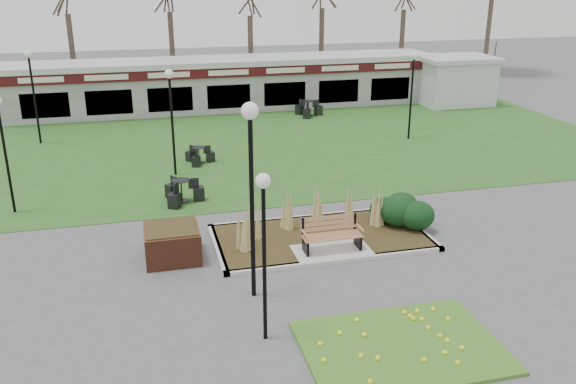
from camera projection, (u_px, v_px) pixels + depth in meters
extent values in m
plane|color=#515154|center=(333.00, 256.00, 17.20)|extent=(100.00, 100.00, 0.00)
cube|color=#21591C|center=(252.00, 145.00, 28.12)|extent=(34.00, 16.00, 0.02)
cube|color=#3F7722|center=(401.00, 347.00, 13.00)|extent=(4.20, 3.00, 0.08)
cube|color=#332714|center=(321.00, 237.00, 18.27)|extent=(6.22, 3.22, 0.12)
cube|color=#B7B7B2|center=(338.00, 261.00, 16.81)|extent=(6.40, 0.18, 0.12)
cube|color=#B7B7B2|center=(306.00, 217.00, 19.74)|extent=(6.40, 0.18, 0.12)
cube|color=#B7B7B2|center=(218.00, 248.00, 17.55)|extent=(0.18, 3.40, 0.12)
cube|color=#B7B7B2|center=(416.00, 227.00, 18.99)|extent=(0.18, 3.40, 0.12)
cube|color=#B7B7B2|center=(332.00, 252.00, 17.31)|extent=(2.20, 1.20, 0.13)
cone|color=#9D8A4E|center=(256.00, 219.00, 17.98)|extent=(0.36, 0.36, 1.15)
cone|color=#9D8A4E|center=(285.00, 211.00, 18.57)|extent=(0.36, 0.36, 1.15)
cone|color=#9D8A4E|center=(318.00, 205.00, 19.01)|extent=(0.36, 0.36, 1.15)
cone|color=#9D8A4E|center=(347.00, 205.00, 19.04)|extent=(0.36, 0.36, 1.15)
cone|color=#9D8A4E|center=(376.00, 207.00, 18.86)|extent=(0.36, 0.36, 1.15)
cone|color=#9D8A4E|center=(244.00, 231.00, 17.13)|extent=(0.36, 0.36, 1.15)
ellipsoid|color=black|center=(399.00, 211.00, 18.87)|extent=(1.21, 1.10, 0.99)
ellipsoid|color=black|center=(417.00, 215.00, 18.62)|extent=(1.10, 1.00, 0.90)
ellipsoid|color=black|center=(402.00, 206.00, 19.42)|extent=(1.06, 0.96, 0.86)
ellipsoid|color=black|center=(384.00, 209.00, 19.30)|extent=(0.92, 0.84, 0.76)
cube|color=#AF754F|center=(332.00, 236.00, 17.14)|extent=(1.70, 0.57, 0.04)
cube|color=#AF754F|center=(329.00, 223.00, 17.33)|extent=(1.70, 0.13, 0.44)
cube|color=black|center=(306.00, 246.00, 17.04)|extent=(0.06, 0.55, 0.42)
cube|color=black|center=(358.00, 240.00, 17.40)|extent=(0.06, 0.55, 0.42)
cube|color=black|center=(303.00, 227.00, 17.15)|extent=(0.06, 0.06, 0.50)
cube|color=black|center=(355.00, 221.00, 17.51)|extent=(0.06, 0.06, 0.50)
cube|color=#AF754F|center=(304.00, 233.00, 16.87)|extent=(0.05, 0.50, 0.04)
cube|color=#AF754F|center=(360.00, 228.00, 17.25)|extent=(0.05, 0.50, 0.04)
cube|color=brown|center=(172.00, 243.00, 16.94)|extent=(1.50, 1.50, 0.90)
cube|color=#332714|center=(171.00, 228.00, 16.78)|extent=(1.40, 1.40, 0.06)
cube|color=gray|center=(225.00, 87.00, 34.96)|extent=(24.00, 3.00, 2.60)
cube|color=#440E10|center=(228.00, 72.00, 33.19)|extent=(24.00, 0.18, 0.55)
cube|color=silver|center=(224.00, 61.00, 34.46)|extent=(24.60, 3.40, 0.30)
cube|color=silver|center=(229.00, 73.00, 33.09)|extent=(22.00, 0.02, 0.28)
cube|color=black|center=(229.00, 96.00, 33.74)|extent=(22.00, 0.10, 1.30)
cube|color=silver|center=(455.00, 82.00, 36.26)|extent=(4.00, 3.00, 2.60)
cube|color=silver|center=(457.00, 58.00, 35.78)|extent=(4.40, 3.40, 0.25)
cylinder|color=#47382B|center=(69.00, 51.00, 39.71)|extent=(0.36, 0.36, 5.17)
cylinder|color=#47382B|center=(162.00, 49.00, 41.10)|extent=(0.36, 0.36, 5.17)
cylinder|color=#47382B|center=(249.00, 46.00, 42.49)|extent=(0.36, 0.36, 5.17)
cylinder|color=#47382B|center=(331.00, 44.00, 43.88)|extent=(0.36, 0.36, 5.17)
cylinder|color=#47382B|center=(408.00, 41.00, 45.26)|extent=(0.36, 0.36, 5.17)
cylinder|color=#47382B|center=(480.00, 39.00, 46.65)|extent=(0.36, 0.36, 5.17)
cylinder|color=black|center=(264.00, 266.00, 12.78)|extent=(0.09, 0.09, 3.52)
sphere|color=white|center=(263.00, 181.00, 12.13)|extent=(0.32, 0.32, 0.32)
cylinder|color=black|center=(252.00, 212.00, 14.38)|extent=(0.11, 0.11, 4.48)
sphere|color=white|center=(250.00, 111.00, 13.55)|extent=(0.40, 0.40, 0.40)
cylinder|color=black|center=(7.00, 161.00, 19.69)|extent=(0.09, 0.09, 3.61)
cylinder|color=black|center=(173.00, 128.00, 23.37)|extent=(0.10, 0.10, 3.81)
sphere|color=white|center=(169.00, 74.00, 22.67)|extent=(0.34, 0.34, 0.34)
cylinder|color=black|center=(411.00, 100.00, 28.45)|extent=(0.09, 0.09, 3.77)
sphere|color=white|center=(414.00, 56.00, 27.75)|extent=(0.34, 0.34, 0.34)
cylinder|color=black|center=(35.00, 102.00, 27.66)|extent=(0.10, 0.10, 3.94)
sphere|color=white|center=(28.00, 54.00, 26.93)|extent=(0.35, 0.35, 0.35)
cylinder|color=black|center=(199.00, 163.00, 25.43)|extent=(0.40, 0.40, 0.03)
cylinder|color=black|center=(199.00, 155.00, 25.32)|extent=(0.05, 0.05, 0.65)
cylinder|color=black|center=(198.00, 147.00, 25.21)|extent=(0.54, 0.54, 0.02)
cube|color=black|center=(211.00, 157.00, 25.56)|extent=(0.36, 0.36, 0.42)
cube|color=black|center=(190.00, 156.00, 25.64)|extent=(0.43, 0.43, 0.42)
cube|color=black|center=(196.00, 162.00, 24.90)|extent=(0.39, 0.39, 0.42)
cylinder|color=black|center=(182.00, 201.00, 21.19)|extent=(0.47, 0.47, 0.03)
cylinder|color=black|center=(182.00, 191.00, 21.06)|extent=(0.05, 0.05, 0.77)
cylinder|color=black|center=(181.00, 180.00, 20.92)|extent=(0.64, 0.64, 0.03)
cube|color=black|center=(199.00, 194.00, 21.25)|extent=(0.37, 0.37, 0.49)
cube|color=black|center=(172.00, 191.00, 21.50)|extent=(0.50, 0.50, 0.49)
cube|color=black|center=(175.00, 201.00, 20.57)|extent=(0.50, 0.50, 0.49)
cylinder|color=black|center=(308.00, 115.00, 33.62)|extent=(0.49, 0.49, 0.03)
cylinder|color=black|center=(308.00, 108.00, 33.48)|extent=(0.06, 0.06, 0.80)
cylinder|color=black|center=(308.00, 101.00, 33.34)|extent=(0.67, 0.67, 0.03)
cube|color=black|center=(318.00, 110.00, 33.74)|extent=(0.42, 0.42, 0.51)
cube|color=black|center=(300.00, 110.00, 33.90)|extent=(0.53, 0.53, 0.51)
cube|color=black|center=(307.00, 114.00, 32.97)|extent=(0.50, 0.50, 0.51)
cylinder|color=black|center=(492.00, 84.00, 36.90)|extent=(0.06, 0.06, 2.20)
imported|color=#2C529D|center=(492.00, 76.00, 36.74)|extent=(2.10, 2.14, 1.82)
imported|color=black|center=(63.00, 83.00, 39.35)|extent=(4.37, 2.12, 1.38)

